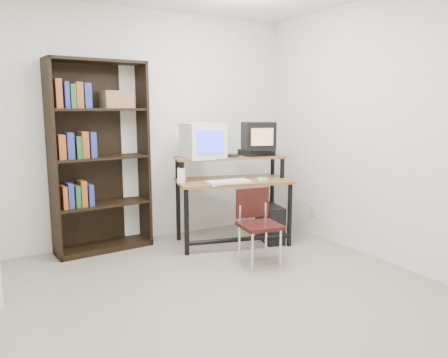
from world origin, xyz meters
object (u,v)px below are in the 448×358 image
bookshelf (99,156)px  computer_desk (232,183)px  pc_tower (270,223)px  crt_tv (258,136)px  crt_monitor (203,141)px  school_chair (257,219)px

bookshelf → computer_desk: bearing=-24.9°
pc_tower → crt_tv: bearing=122.1°
crt_tv → bookshelf: bearing=-177.5°
computer_desk → pc_tower: 0.65m
crt_monitor → computer_desk: bearing=-28.3°
crt_tv → crt_monitor: bearing=-176.5°
pc_tower → bookshelf: 2.05m
crt_tv → school_chair: (-0.48, -0.70, -0.76)m
pc_tower → school_chair: size_ratio=0.61×
school_chair → bookshelf: bookshelf is taller
crt_monitor → pc_tower: 1.22m
crt_monitor → crt_tv: (0.62, -0.17, 0.04)m
pc_tower → bookshelf: bookshelf is taller
school_chair → crt_monitor: bearing=107.2°
computer_desk → bookshelf: size_ratio=0.67×
computer_desk → pc_tower: bearing=-7.4°
computer_desk → bookshelf: 1.48m
computer_desk → pc_tower: computer_desk is taller
pc_tower → bookshelf: (-1.76, 0.67, 0.81)m
crt_tv → computer_desk: bearing=-159.9°
school_chair → computer_desk: bearing=87.1°
crt_monitor → crt_tv: crt_tv is taller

